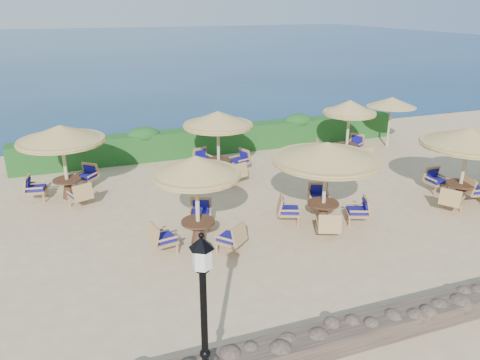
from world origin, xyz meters
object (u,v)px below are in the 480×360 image
lamp_post (205,336)px  cafe_set_2 (467,148)px  cafe_set_3 (62,145)px  cafe_set_4 (218,133)px  cafe_set_0 (197,184)px  cafe_set_5 (349,121)px  cafe_set_1 (326,165)px  extra_parasol (392,102)px

lamp_post → cafe_set_2: size_ratio=1.06×
cafe_set_2 → cafe_set_3: size_ratio=1.06×
cafe_set_4 → cafe_set_3: bearing=-177.7°
cafe_set_0 → cafe_set_4: size_ratio=0.95×
cafe_set_0 → cafe_set_5: same height
cafe_set_1 → cafe_set_4: bearing=108.7°
cafe_set_1 → cafe_set_3: size_ratio=1.13×
lamp_post → cafe_set_1: (5.48, 5.70, 0.39)m
cafe_set_0 → cafe_set_1: size_ratio=0.82×
cafe_set_2 → cafe_set_5: 5.56m
cafe_set_0 → cafe_set_2: size_ratio=0.87×
cafe_set_2 → cafe_set_4: bearing=142.7°
extra_parasol → cafe_set_3: bearing=-174.7°
lamp_post → cafe_set_0: (1.47, 5.79, 0.28)m
extra_parasol → lamp_post: bearing=-136.4°
extra_parasol → cafe_set_5: cafe_set_5 is taller
lamp_post → cafe_set_5: lamp_post is taller
cafe_set_0 → cafe_set_4: 5.57m
cafe_set_0 → cafe_set_2: bearing=-1.7°
cafe_set_2 → cafe_set_5: same height
lamp_post → cafe_set_0: size_ratio=1.21×
extra_parasol → cafe_set_2: 6.74m
cafe_set_4 → extra_parasol: bearing=7.2°
cafe_set_4 → cafe_set_1: bearing=-71.3°
cafe_set_2 → cafe_set_0: bearing=178.3°
extra_parasol → cafe_set_2: bearing=-106.0°
lamp_post → cafe_set_3: bearing=100.4°
lamp_post → cafe_set_1: 7.92m
lamp_post → cafe_set_4: lamp_post is taller
cafe_set_3 → cafe_set_5: size_ratio=1.07×
extra_parasol → cafe_set_2: (-1.86, -6.48, -0.19)m
cafe_set_1 → cafe_set_0: bearing=178.7°
cafe_set_0 → cafe_set_5: bearing=32.3°
cafe_set_1 → cafe_set_4: size_ratio=1.16×
extra_parasol → cafe_set_0: (-11.13, -6.21, -0.34)m
cafe_set_2 → lamp_post: bearing=-152.8°
cafe_set_4 → cafe_set_5: (5.93, 0.09, -0.04)m
cafe_set_1 → cafe_set_3: 8.94m
cafe_set_1 → cafe_set_4: 5.47m
cafe_set_3 → cafe_set_4: bearing=2.3°
lamp_post → cafe_set_5: (9.65, 10.97, 0.21)m
cafe_set_0 → cafe_set_5: 9.69m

